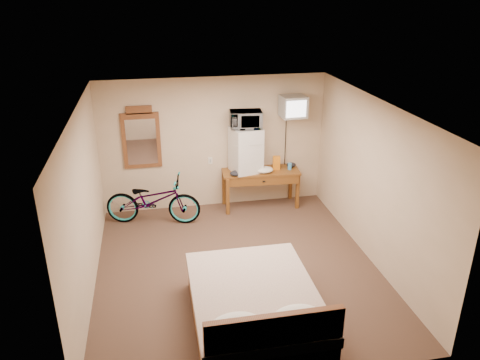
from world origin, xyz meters
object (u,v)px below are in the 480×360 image
(desk, at_px, (261,176))
(blue_cup, at_px, (290,166))
(microwave, at_px, (246,120))
(wall_mirror, at_px, (141,138))
(crt_television, at_px, (293,107))
(mini_fridge, at_px, (246,150))
(bed, at_px, (255,309))
(bicycle, at_px, (153,200))

(desk, height_order, blue_cup, blue_cup)
(blue_cup, bearing_deg, microwave, 174.26)
(microwave, relative_size, blue_cup, 4.50)
(microwave, xyz_separation_m, wall_mirror, (-1.88, 0.21, -0.31))
(microwave, height_order, wall_mirror, wall_mirror)
(desk, relative_size, crt_television, 2.57)
(mini_fridge, distance_m, bed, 3.59)
(crt_television, xyz_separation_m, bicycle, (-2.63, -0.28, -1.51))
(microwave, bearing_deg, bicycle, -164.28)
(desk, distance_m, wall_mirror, 2.33)
(crt_television, relative_size, wall_mirror, 0.50)
(crt_television, height_order, bed, crt_television)
(mini_fridge, bearing_deg, bicycle, -169.94)
(microwave, relative_size, wall_mirror, 0.49)
(desk, bearing_deg, bicycle, -172.99)
(crt_television, xyz_separation_m, wall_mirror, (-2.75, 0.25, -0.51))
(blue_cup, height_order, crt_television, crt_television)
(mini_fridge, xyz_separation_m, crt_television, (0.87, -0.04, 0.78))
(microwave, xyz_separation_m, bicycle, (-1.76, -0.31, -1.30))
(desk, height_order, crt_television, crt_television)
(microwave, height_order, bicycle, microwave)
(wall_mirror, bearing_deg, bicycle, -76.76)
(desk, xyz_separation_m, bicycle, (-2.04, -0.25, -0.19))
(wall_mirror, bearing_deg, bed, -70.50)
(crt_television, distance_m, bicycle, 3.04)
(crt_television, bearing_deg, bed, -113.24)
(desk, height_order, mini_fridge, mini_fridge)
(bicycle, bearing_deg, desk, -70.26)
(blue_cup, distance_m, crt_television, 1.14)
(microwave, xyz_separation_m, blue_cup, (0.84, -0.08, -0.94))
(mini_fridge, xyz_separation_m, bed, (-0.59, -3.43, -0.88))
(microwave, distance_m, crt_television, 0.89)
(crt_television, distance_m, wall_mirror, 2.81)
(mini_fridge, height_order, microwave, microwave)
(bicycle, bearing_deg, mini_fridge, -67.21)
(desk, xyz_separation_m, mini_fridge, (-0.29, 0.06, 0.53))
(bicycle, height_order, bed, bed)
(microwave, height_order, crt_television, crt_television)
(mini_fridge, relative_size, wall_mirror, 0.73)
(crt_television, bearing_deg, desk, -177.60)
(blue_cup, xyz_separation_m, bed, (-1.43, -3.35, -0.52))
(desk, bearing_deg, mini_fridge, 168.14)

